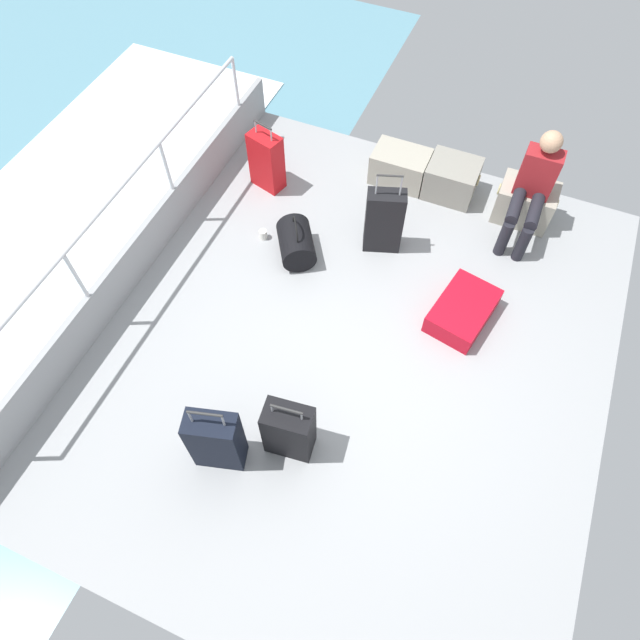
% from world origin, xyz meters
% --- Properties ---
extents(ground_plane, '(4.40, 5.20, 0.06)m').
position_xyz_m(ground_plane, '(0.00, 0.00, -0.03)').
color(ground_plane, '#939699').
extents(gunwale_port, '(0.06, 5.20, 0.45)m').
position_xyz_m(gunwale_port, '(-2.17, 0.00, 0.23)').
color(gunwale_port, '#939699').
rests_on(gunwale_port, ground_plane).
extents(railing_port, '(0.04, 4.20, 1.02)m').
position_xyz_m(railing_port, '(-2.17, 0.00, 0.78)').
color(railing_port, silver).
rests_on(railing_port, ground_plane).
extents(sea_wake, '(12.00, 12.00, 0.01)m').
position_xyz_m(sea_wake, '(-3.60, 0.00, -0.34)').
color(sea_wake, '#598C9E').
rests_on(sea_wake, ground_plane).
extents(cargo_crate_0, '(0.62, 0.40, 0.36)m').
position_xyz_m(cargo_crate_0, '(-0.30, 2.14, 0.18)').
color(cargo_crate_0, '#9E9989').
rests_on(cargo_crate_0, ground_plane).
extents(cargo_crate_1, '(0.55, 0.45, 0.38)m').
position_xyz_m(cargo_crate_1, '(0.26, 2.16, 0.19)').
color(cargo_crate_1, gray).
rests_on(cargo_crate_1, ground_plane).
extents(cargo_crate_2, '(0.59, 0.39, 0.41)m').
position_xyz_m(cargo_crate_2, '(1.04, 2.11, 0.20)').
color(cargo_crate_2, '#9E9989').
rests_on(cargo_crate_2, ground_plane).
extents(passenger_seated, '(0.34, 0.66, 1.11)m').
position_xyz_m(passenger_seated, '(1.04, 1.92, 0.59)').
color(passenger_seated, maroon).
rests_on(passenger_seated, ground_plane).
extents(suitcase_0, '(0.38, 0.29, 0.78)m').
position_xyz_m(suitcase_0, '(-1.57, 1.52, 0.32)').
color(suitcase_0, red).
rests_on(suitcase_0, ground_plane).
extents(suitcase_1, '(0.40, 0.29, 0.94)m').
position_xyz_m(suitcase_1, '(-0.16, 1.18, 0.36)').
color(suitcase_1, black).
rests_on(suitcase_1, ground_plane).
extents(suitcase_2, '(0.58, 0.76, 0.21)m').
position_xyz_m(suitcase_2, '(0.81, 0.65, 0.10)').
color(suitcase_2, '#B70C1E').
rests_on(suitcase_2, ground_plane).
extents(suitcase_3, '(0.40, 0.27, 0.70)m').
position_xyz_m(suitcase_3, '(-0.12, -1.07, 0.30)').
color(suitcase_3, black).
rests_on(suitcase_3, ground_plane).
extents(suitcase_4, '(0.43, 0.30, 0.84)m').
position_xyz_m(suitcase_4, '(-0.58, -1.37, 0.34)').
color(suitcase_4, black).
rests_on(suitcase_4, ground_plane).
extents(duffel_bag, '(0.53, 0.57, 0.48)m').
position_xyz_m(duffel_bag, '(-0.89, 0.75, 0.17)').
color(duffel_bag, black).
rests_on(duffel_bag, ground_plane).
extents(paper_cup, '(0.08, 0.08, 0.10)m').
position_xyz_m(paper_cup, '(-1.29, 0.81, 0.05)').
color(paper_cup, white).
rests_on(paper_cup, ground_plane).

